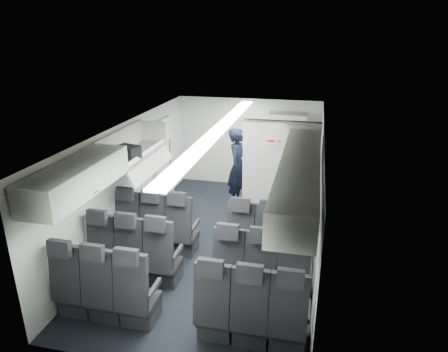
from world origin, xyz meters
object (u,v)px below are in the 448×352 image
at_px(galley_unit, 286,154).
at_px(flight_attendant, 238,167).
at_px(seat_row_front, 211,236).
at_px(seat_row_mid, 196,265).
at_px(carry_on_bag, 128,152).
at_px(boarding_door, 163,161).
at_px(seat_row_rear, 175,304).

bearing_deg(galley_unit, flight_attendant, -134.53).
bearing_deg(seat_row_front, seat_row_mid, -90.00).
relative_size(galley_unit, carry_on_bag, 5.17).
bearing_deg(carry_on_bag, galley_unit, 70.69).
bearing_deg(seat_row_front, boarding_door, 128.16).
relative_size(boarding_door, flight_attendant, 1.07).
height_order(seat_row_front, flight_attendant, flight_attendant).
distance_m(seat_row_front, seat_row_mid, 0.90).
height_order(seat_row_mid, flight_attendant, flight_attendant).
xyz_separation_m(seat_row_front, seat_row_mid, (0.00, -0.90, 0.00)).
relative_size(seat_row_front, seat_row_rear, 1.00).
bearing_deg(galley_unit, carry_on_bag, -125.69).
distance_m(seat_row_front, galley_unit, 3.43).
height_order(seat_row_rear, flight_attendant, flight_attendant).
distance_m(seat_row_front, carry_on_bag, 1.96).
bearing_deg(seat_row_mid, flight_attendant, 90.06).
height_order(seat_row_mid, carry_on_bag, carry_on_bag).
bearing_deg(boarding_door, galley_unit, 24.28).
relative_size(galley_unit, boarding_door, 1.02).
bearing_deg(seat_row_mid, seat_row_rear, -90.00).
xyz_separation_m(seat_row_rear, galley_unit, (0.95, 5.05, 0.55)).
bearing_deg(seat_row_mid, carry_on_bag, 147.32).
xyz_separation_m(galley_unit, flight_attendant, (-0.95, -0.97, -0.08)).
relative_size(seat_row_rear, flight_attendant, 1.92).
distance_m(seat_row_rear, galley_unit, 5.17).
bearing_deg(seat_row_front, galley_unit, 73.72).
bearing_deg(galley_unit, seat_row_rear, -100.65).
distance_m(seat_row_mid, flight_attendant, 3.22).
bearing_deg(seat_row_mid, boarding_door, 118.77).
height_order(boarding_door, carry_on_bag, carry_on_bag).
bearing_deg(boarding_door, seat_row_rear, -67.13).
distance_m(seat_row_mid, galley_unit, 4.30).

